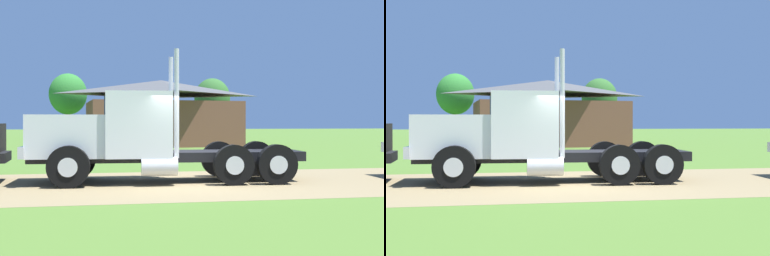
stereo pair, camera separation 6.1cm
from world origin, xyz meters
The scene contains 6 objects.
ground_plane centered at (0.00, 0.00, 0.00)m, with size 200.00×200.00×0.00m, color #4F742A.
dirt_track centered at (0.00, 0.00, 0.00)m, with size 120.00×6.59×0.01m, color #8F7B53.
truck_foreground_white centered at (-1.73, 0.58, 1.29)m, with size 8.15×2.86×3.81m.
shed_building centered at (1.57, 22.74, 2.36)m, with size 11.87×9.04×4.88m.
tree_mid centered at (-5.73, 29.55, 4.11)m, with size 3.23×3.23×5.92m.
tree_right centered at (7.20, 30.52, 3.92)m, with size 3.33×3.33×5.78m.
Camera 1 is at (-2.46, -13.89, 1.79)m, focal length 45.85 mm.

